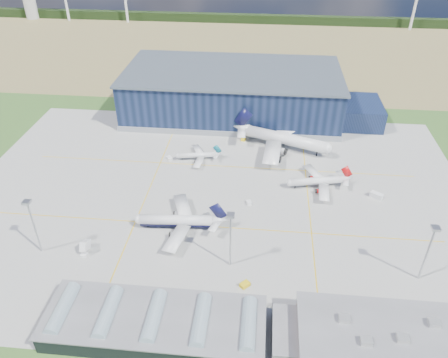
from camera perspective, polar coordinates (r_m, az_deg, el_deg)
ground at (r=181.67m, az=-1.50°, el=-4.19°), size 600.00×600.00×0.00m
apron at (r=189.55m, az=-1.13°, el=-2.33°), size 220.00×160.00×0.08m
farmland at (r=379.04m, az=2.75°, el=16.73°), size 600.00×220.00×0.01m
treeline at (r=455.01m, az=3.42°, el=20.18°), size 600.00×8.00×8.00m
hangar at (r=257.40m, az=1.73°, el=10.96°), size 145.00×62.00×26.10m
ops_building at (r=139.62m, az=19.46°, el=-19.15°), size 46.00×23.00×10.90m
glass_concourse at (r=138.19m, az=-7.53°, el=-18.24°), size 78.00×23.00×8.60m
light_mast_west at (r=167.56m, az=-23.82°, el=-4.72°), size 2.60×2.60×23.00m
light_mast_center at (r=148.00m, az=0.85°, el=-6.89°), size 2.60×2.60×23.00m
light_mast_east at (r=157.94m, az=25.29°, el=-7.79°), size 2.60×2.60×23.00m
airliner_navy at (r=170.49m, az=-6.24°, el=-4.79°), size 39.53×38.78×12.12m
airliner_red at (r=197.18m, az=12.05°, el=0.17°), size 35.97×35.46×9.90m
airliner_widebody at (r=222.43m, az=8.09°, el=5.90°), size 68.59×67.90×17.50m
airliner_regional at (r=213.87m, az=-3.60°, el=3.44°), size 26.86×26.45×7.57m
gse_tug_b at (r=151.18m, az=2.74°, el=-13.62°), size 3.90×3.93×1.44m
gse_cart_a at (r=185.39m, az=3.28°, el=-3.11°), size 2.61×3.27×1.24m
gse_van_b at (r=199.43m, az=19.29°, el=-2.04°), size 5.75×5.00×2.43m
gse_tug_c at (r=232.31m, az=2.54°, el=5.27°), size 2.34×3.57×1.51m
gse_cart_b at (r=216.68m, az=-7.15°, el=2.71°), size 3.69×3.90×1.41m
gse_van_c at (r=158.60m, az=27.22°, el=-15.52°), size 4.71×2.29×2.25m
airstair at (r=170.02m, az=-17.60°, el=-8.53°), size 2.30×5.59×3.56m
car_b at (r=147.13m, az=12.25°, el=-16.47°), size 3.91×2.65×1.22m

